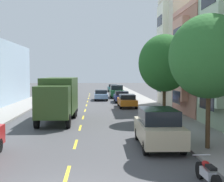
# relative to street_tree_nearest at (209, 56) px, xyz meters

# --- Properties ---
(ground_plane) EXTENTS (160.00, 160.00, 0.00)m
(ground_plane) POSITION_rel_street_tree_nearest_xyz_m (-6.40, 24.80, -4.51)
(ground_plane) COLOR #424244
(sidewalk_left) EXTENTS (3.20, 120.00, 0.14)m
(sidewalk_left) POSITION_rel_street_tree_nearest_xyz_m (-13.50, 22.80, -4.44)
(sidewalk_left) COLOR gray
(sidewalk_left) RESTS_ON ground_plane
(sidewalk_right) EXTENTS (3.20, 120.00, 0.14)m
(sidewalk_right) POSITION_rel_street_tree_nearest_xyz_m (0.70, 22.80, -4.44)
(sidewalk_right) COLOR gray
(sidewalk_right) RESTS_ON ground_plane
(lane_centerline_dashes) EXTENTS (0.14, 47.20, 0.01)m
(lane_centerline_dashes) POSITION_rel_street_tree_nearest_xyz_m (-6.40, 19.30, -4.50)
(lane_centerline_dashes) COLOR yellow
(lane_centerline_dashes) RESTS_ON ground_plane
(townhouse_fourth_cream) EXTENTS (14.46, 7.38, 12.58)m
(townhouse_fourth_cream) POSITION_rel_street_tree_nearest_xyz_m (9.13, 20.25, 1.58)
(townhouse_fourth_cream) COLOR beige
(townhouse_fourth_cream) RESTS_ON ground_plane
(street_tree_nearest) EXTENTS (3.77, 3.77, 6.37)m
(street_tree_nearest) POSITION_rel_street_tree_nearest_xyz_m (0.00, 0.00, 0.00)
(street_tree_nearest) COLOR #47331E
(street_tree_nearest) RESTS_ON sidewalk_right
(street_tree_second) EXTENTS (4.02, 4.02, 6.59)m
(street_tree_second) POSITION_rel_street_tree_nearest_xyz_m (-0.00, 9.64, -0.00)
(street_tree_second) COLOR #47331E
(street_tree_second) RESTS_ON sidewalk_right
(delivery_box_truck) EXTENTS (2.53, 7.94, 3.35)m
(delivery_box_truck) POSITION_rel_street_tree_nearest_xyz_m (-8.20, 9.93, -2.60)
(delivery_box_truck) COLOR #2D471E
(delivery_box_truck) RESTS_ON ground_plane
(parked_suv_forest) EXTENTS (1.96, 4.80, 1.93)m
(parked_suv_forest) POSITION_rel_street_tree_nearest_xyz_m (-2.18, 33.00, -3.52)
(parked_suv_forest) COLOR #194C28
(parked_suv_forest) RESTS_ON ground_plane
(parked_suv_champagne) EXTENTS (2.04, 4.84, 1.93)m
(parked_suv_champagne) POSITION_rel_street_tree_nearest_xyz_m (-2.18, 1.01, -3.52)
(parked_suv_champagne) COLOR tan
(parked_suv_champagne) RESTS_ON ground_plane
(parked_sedan_orange) EXTENTS (1.84, 4.52, 1.43)m
(parked_sedan_orange) POSITION_rel_street_tree_nearest_xyz_m (-1.94, 19.37, -3.76)
(parked_sedan_orange) COLOR orange
(parked_sedan_orange) RESTS_ON ground_plane
(parked_suv_burgundy) EXTENTS (2.00, 4.82, 1.93)m
(parked_suv_burgundy) POSITION_rel_street_tree_nearest_xyz_m (-10.85, 27.97, -3.52)
(parked_suv_burgundy) COLOR maroon
(parked_suv_burgundy) RESTS_ON ground_plane
(parked_sedan_navy) EXTENTS (1.81, 4.50, 1.43)m
(parked_sedan_navy) POSITION_rel_street_tree_nearest_xyz_m (-2.03, 25.61, -3.76)
(parked_sedan_navy) COLOR navy
(parked_sedan_navy) RESTS_ON ground_plane
(parked_hatchback_teal) EXTENTS (1.85, 4.05, 1.50)m
(parked_hatchback_teal) POSITION_rel_street_tree_nearest_xyz_m (-1.96, 48.73, -3.75)
(parked_hatchback_teal) COLOR #195B60
(parked_hatchback_teal) RESTS_ON ground_plane
(parked_suv_charcoal) EXTENTS (2.08, 4.85, 1.93)m
(parked_suv_charcoal) POSITION_rel_street_tree_nearest_xyz_m (-10.61, 33.63, -3.52)
(parked_suv_charcoal) COLOR #333338
(parked_suv_charcoal) RESTS_ON ground_plane
(moving_sky_sedan) EXTENTS (1.80, 4.50, 1.43)m
(moving_sky_sedan) POSITION_rel_street_tree_nearest_xyz_m (-4.60, 28.80, -3.76)
(moving_sky_sedan) COLOR #7A9EC6
(moving_sky_sedan) RESTS_ON ground_plane
(parked_motorcycle) EXTENTS (0.62, 2.05, 0.90)m
(parked_motorcycle) POSITION_rel_street_tree_nearest_xyz_m (-1.65, -4.60, -4.10)
(parked_motorcycle) COLOR black
(parked_motorcycle) RESTS_ON ground_plane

